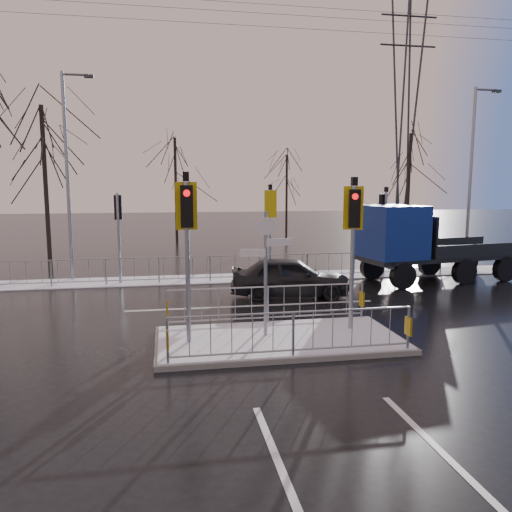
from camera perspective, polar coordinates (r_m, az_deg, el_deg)
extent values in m
plane|color=black|center=(12.49, 2.64, -9.84)|extent=(120.00, 120.00, 0.00)
cube|color=white|center=(20.71, -2.64, -2.54)|extent=(30.00, 2.00, 0.04)
cube|color=silver|center=(7.34, 3.05, -23.51)|extent=(0.12, 4.00, 0.01)
cube|color=silver|center=(8.17, 20.85, -20.57)|extent=(0.12, 4.00, 0.01)
cube|color=silver|center=(16.08, -0.38, -5.72)|extent=(8.00, 0.15, 0.01)
cube|color=slate|center=(12.47, 2.64, -9.58)|extent=(6.00, 3.00, 0.12)
cube|color=white|center=(12.45, 2.64, -9.25)|extent=(5.85, 2.85, 0.03)
cube|color=gold|center=(10.69, -10.09, -9.33)|extent=(0.05, 0.28, 0.42)
cube|color=gold|center=(11.95, 17.02, -7.68)|extent=(0.05, 0.28, 0.42)
cube|color=gold|center=(13.35, -10.13, -5.80)|extent=(0.05, 0.28, 0.42)
cube|color=gold|center=(14.38, 12.00, -4.84)|extent=(0.05, 0.28, 0.42)
cylinder|color=gray|center=(11.73, -7.83, -0.93)|extent=(0.11, 0.11, 3.80)
cube|color=black|center=(11.42, -7.92, 5.63)|extent=(0.28, 0.22, 0.95)
cylinder|color=red|center=(11.30, -7.93, 7.13)|extent=(0.16, 0.04, 0.16)
cube|color=gold|center=(11.67, -7.97, 5.68)|extent=(0.50, 0.03, 1.10)
cube|color=black|center=(11.59, -8.03, 8.98)|extent=(0.14, 0.14, 0.22)
cylinder|color=gray|center=(12.99, 10.94, -0.35)|extent=(0.11, 0.11, 3.70)
cube|color=black|center=(12.69, 11.18, 5.34)|extent=(0.33, 0.28, 0.95)
cylinder|color=red|center=(12.57, 11.27, 6.69)|extent=(0.16, 0.08, 0.16)
cube|color=gold|center=(12.94, 11.06, 5.40)|extent=(0.49, 0.16, 1.10)
cube|color=black|center=(12.85, 11.17, 8.37)|extent=(0.14, 0.14, 0.22)
cylinder|color=gray|center=(12.21, 1.11, -2.17)|extent=(0.09, 0.09, 3.10)
cube|color=silver|center=(12.17, 2.74, 1.59)|extent=(0.70, 0.14, 0.18)
cube|color=silver|center=(12.07, -0.37, 0.35)|extent=(0.62, 0.15, 0.18)
cylinder|color=silver|center=(12.02, 1.15, 3.44)|extent=(0.44, 0.03, 0.44)
cylinder|color=gray|center=(20.07, -15.41, 1.94)|extent=(0.11, 0.11, 3.50)
cube|color=black|center=(20.16, -15.49, 5.39)|extent=(0.28, 0.22, 0.95)
cylinder|color=red|center=(20.26, -15.50, 6.25)|extent=(0.16, 0.04, 0.16)
cylinder|color=gray|center=(20.41, 1.62, 2.47)|extent=(0.11, 0.11, 3.60)
cube|color=black|center=(20.50, 1.53, 6.00)|extent=(0.28, 0.22, 0.95)
cylinder|color=red|center=(20.60, 1.47, 6.85)|extent=(0.16, 0.04, 0.16)
cube|color=gold|center=(20.25, 1.67, 5.97)|extent=(0.50, 0.03, 1.10)
cube|color=black|center=(20.31, 1.64, 7.87)|extent=(0.14, 0.14, 0.22)
cylinder|color=gray|center=(21.98, 14.49, 2.49)|extent=(0.11, 0.11, 3.50)
cube|color=black|center=(22.04, 14.30, 5.64)|extent=(0.33, 0.28, 0.95)
cylinder|color=red|center=(22.12, 14.15, 6.43)|extent=(0.16, 0.08, 0.16)
cube|color=black|center=(21.89, 14.67, 7.37)|extent=(0.14, 0.14, 0.22)
imported|color=black|center=(17.29, 3.92, -2.39)|extent=(4.31, 2.27, 1.40)
cylinder|color=black|center=(19.30, 16.43, -2.20)|extent=(1.04, 0.45, 1.00)
cylinder|color=black|center=(21.03, 13.12, -1.25)|extent=(1.04, 0.45, 1.00)
cylinder|color=black|center=(21.04, 22.70, -1.67)|extent=(1.04, 0.45, 1.00)
cylinder|color=black|center=(22.63, 19.17, -0.83)|extent=(1.04, 0.45, 1.00)
cylinder|color=black|center=(22.41, 26.55, -1.33)|extent=(1.04, 0.45, 1.00)
cylinder|color=black|center=(23.91, 22.97, -0.57)|extent=(1.04, 0.45, 1.00)
cube|color=black|center=(21.50, 20.11, -0.03)|extent=(6.90, 3.28, 0.16)
cube|color=navy|center=(20.01, 15.11, 2.74)|extent=(2.35, 2.68, 2.01)
cube|color=black|center=(20.54, 17.41, 3.90)|extent=(0.34, 1.99, 1.10)
cube|color=#2D3033|center=(19.81, 13.54, -0.51)|extent=(0.47, 2.30, 0.35)
cube|color=black|center=(22.19, 22.35, 0.46)|extent=(4.73, 3.05, 0.12)
cube|color=black|center=(20.75, 17.97, 2.41)|extent=(0.44, 2.39, 1.51)
cylinder|color=black|center=(24.67, -22.88, 7.10)|extent=(0.20, 0.20, 7.36)
cylinder|color=black|center=(33.59, -9.14, 7.35)|extent=(0.19, 0.19, 6.90)
cylinder|color=black|center=(36.63, 3.51, 6.78)|extent=(0.16, 0.16, 5.98)
cylinder|color=black|center=(36.59, 17.04, 7.52)|extent=(0.20, 0.20, 7.36)
cylinder|color=gray|center=(24.01, 23.28, 7.83)|extent=(0.14, 0.14, 8.00)
cylinder|color=gray|center=(24.62, 24.82, 16.87)|extent=(1.00, 0.10, 0.10)
cube|color=#2D3033|center=(24.89, 25.80, 16.59)|extent=(0.35, 0.18, 0.12)
cylinder|color=gray|center=(21.43, -20.74, 8.28)|extent=(0.14, 0.14, 8.20)
cylinder|color=gray|center=(21.76, -19.94, 18.92)|extent=(1.00, 0.10, 0.10)
cube|color=#2D3033|center=(21.68, -18.55, 18.89)|extent=(0.35, 0.18, 0.12)
cylinder|color=#2D3033|center=(47.63, 17.03, 15.21)|extent=(1.18, 1.18, 19.97)
cylinder|color=#2D3033|center=(47.11, 15.68, 15.35)|extent=(1.18, 1.18, 19.97)
cylinder|color=#2D3033|center=(46.57, 17.73, 15.35)|extent=(1.18, 1.18, 19.97)
cylinder|color=#2D3033|center=(46.04, 16.36, 15.50)|extent=(1.18, 1.18, 19.97)
cylinder|color=#2D3033|center=(47.89, 16.99, 22.00)|extent=(5.00, 0.16, 0.16)
cylinder|color=#2D3033|center=(48.53, 17.12, 24.75)|extent=(5.00, 0.16, 0.16)
cylinder|color=#2D3033|center=(43.54, -6.90, 24.97)|extent=(70.00, 0.03, 0.03)
cylinder|color=#2D3033|center=(43.84, -6.92, 26.22)|extent=(70.00, 0.03, 0.03)
cylinder|color=#2D3033|center=(44.06, -6.94, 27.09)|extent=(70.00, 0.03, 0.03)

